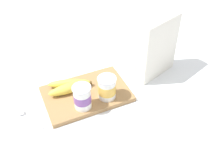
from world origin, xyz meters
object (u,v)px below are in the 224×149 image
object	(u,v)px
cereal_box	(157,47)
yogurt_cup_back	(82,97)
cutting_board	(86,94)
banana_bunch	(70,86)
spoon	(26,116)
yogurt_cup_front	(107,88)

from	to	relation	value
cereal_box	yogurt_cup_back	size ratio (longest dim) A/B	2.79
cutting_board	banana_bunch	distance (m)	0.07
banana_bunch	spoon	distance (m)	0.19
cereal_box	banana_bunch	size ratio (longest dim) A/B	1.50
cutting_board	yogurt_cup_front	bearing A→B (deg)	139.96
yogurt_cup_back	spoon	bearing A→B (deg)	-14.73
cereal_box	yogurt_cup_front	bearing A→B (deg)	177.03
cereal_box	yogurt_cup_front	world-z (taller)	cereal_box
yogurt_cup_front	yogurt_cup_back	bearing A→B (deg)	6.16
cereal_box	yogurt_cup_front	distance (m)	0.26
yogurt_cup_front	banana_bunch	world-z (taller)	yogurt_cup_front
yogurt_cup_front	yogurt_cup_back	distance (m)	0.10
banana_bunch	cereal_box	bearing A→B (deg)	175.86
cutting_board	banana_bunch	bearing A→B (deg)	-37.36
yogurt_cup_front	banana_bunch	xyz separation A→B (m)	(0.11, -0.09, -0.03)
yogurt_cup_back	spoon	size ratio (longest dim) A/B	0.73
banana_bunch	spoon	size ratio (longest dim) A/B	1.37
cutting_board	yogurt_cup_front	distance (m)	0.10
cutting_board	yogurt_cup_front	size ratio (longest dim) A/B	3.57
cutting_board	spoon	distance (m)	0.23
cutting_board	spoon	size ratio (longest dim) A/B	2.53
cereal_box	yogurt_cup_front	xyz separation A→B (m)	(0.24, 0.07, -0.07)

